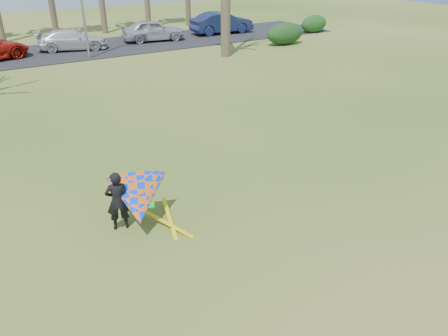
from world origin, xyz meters
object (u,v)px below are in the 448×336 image
car_3 (72,40)px  car_4 (153,30)px  kite_flyer (136,199)px  car_5 (222,23)px

car_3 → car_4: bearing=-73.3°
car_4 → kite_flyer: (-10.48, -23.16, -0.02)m
car_4 → car_5: car_5 is taller
car_5 → car_4: bearing=94.2°
car_3 → car_4: size_ratio=1.01×
car_3 → car_4: (6.15, 0.11, 0.11)m
car_4 → car_5: 6.24m
car_3 → kite_flyer: (-4.33, -23.05, 0.10)m
car_3 → car_5: size_ratio=0.90×
kite_flyer → car_3: bearing=79.4°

